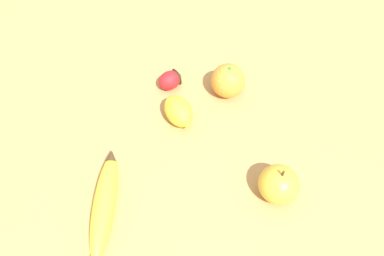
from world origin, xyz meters
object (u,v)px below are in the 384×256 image
at_px(banana, 105,203).
at_px(apple, 279,184).
at_px(strawberry, 171,80).
at_px(orange, 228,81).
at_px(lemon, 179,111).

xyz_separation_m(banana, apple, (-0.30, 0.11, 0.01)).
height_order(banana, apple, apple).
bearing_deg(strawberry, orange, -43.86).
bearing_deg(banana, apple, -83.83).
bearing_deg(strawberry, apple, -88.08).
height_order(apple, lemon, apple).
distance_m(orange, apple, 0.27).
bearing_deg(strawberry, banana, -145.00).
relative_size(banana, apple, 2.54).
xyz_separation_m(apple, lemon, (0.10, -0.24, -0.01)).
relative_size(orange, lemon, 0.86).
distance_m(orange, strawberry, 0.13).
distance_m(banana, lemon, 0.25).
relative_size(apple, lemon, 0.91).
relative_size(orange, apple, 0.95).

